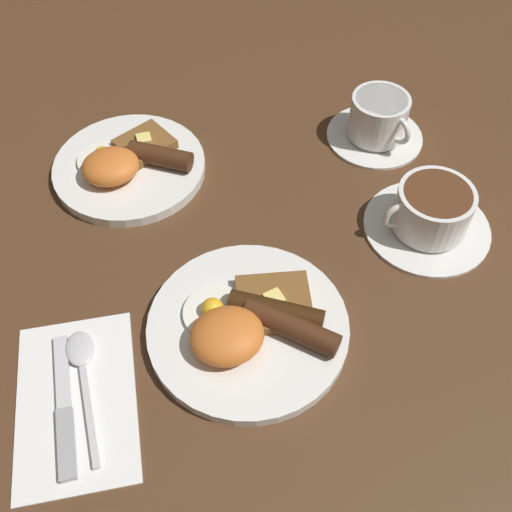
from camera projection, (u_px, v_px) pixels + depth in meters
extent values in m
plane|color=#4C301C|center=(248.00, 331.00, 0.69)|extent=(3.00, 3.00, 0.00)
cylinder|color=white|center=(248.00, 327.00, 0.69)|extent=(0.23, 0.23, 0.01)
cylinder|color=white|center=(216.00, 313.00, 0.69)|extent=(0.08, 0.08, 0.01)
sphere|color=yellow|center=(213.00, 309.00, 0.68)|extent=(0.03, 0.03, 0.03)
ellipsoid|color=orange|center=(227.00, 336.00, 0.65)|extent=(0.08, 0.07, 0.04)
cylinder|color=#442413|center=(291.00, 327.00, 0.66)|extent=(0.10, 0.10, 0.03)
cylinder|color=#341C0A|center=(277.00, 313.00, 0.67)|extent=(0.11, 0.08, 0.03)
cube|color=brown|center=(274.00, 303.00, 0.69)|extent=(0.10, 0.09, 0.01)
cube|color=#F4E072|center=(274.00, 298.00, 0.68)|extent=(0.02, 0.02, 0.01)
cylinder|color=white|center=(130.00, 167.00, 0.85)|extent=(0.21, 0.21, 0.01)
cylinder|color=white|center=(104.00, 160.00, 0.84)|extent=(0.08, 0.08, 0.01)
sphere|color=yellow|center=(103.00, 155.00, 0.84)|extent=(0.02, 0.02, 0.02)
ellipsoid|color=orange|center=(110.00, 166.00, 0.81)|extent=(0.08, 0.07, 0.04)
cylinder|color=#432412|center=(160.00, 156.00, 0.83)|extent=(0.09, 0.07, 0.03)
cylinder|color=#452513|center=(147.00, 156.00, 0.83)|extent=(0.10, 0.06, 0.02)
cube|color=brown|center=(145.00, 144.00, 0.86)|extent=(0.09, 0.09, 0.01)
cube|color=#F4E072|center=(144.00, 139.00, 0.85)|extent=(0.02, 0.02, 0.01)
cylinder|color=white|center=(427.00, 226.00, 0.78)|extent=(0.17, 0.17, 0.01)
cylinder|color=white|center=(433.00, 209.00, 0.76)|extent=(0.10, 0.10, 0.06)
cylinder|color=#56331E|center=(438.00, 194.00, 0.74)|extent=(0.09, 0.09, 0.00)
torus|color=white|center=(398.00, 215.00, 0.75)|extent=(0.04, 0.01, 0.04)
cylinder|color=white|center=(375.00, 135.00, 0.89)|extent=(0.14, 0.14, 0.01)
cylinder|color=white|center=(378.00, 116.00, 0.87)|extent=(0.08, 0.08, 0.06)
cylinder|color=#56331E|center=(382.00, 100.00, 0.84)|extent=(0.07, 0.07, 0.00)
torus|color=white|center=(399.00, 130.00, 0.84)|extent=(0.02, 0.04, 0.04)
cube|color=white|center=(76.00, 400.00, 0.64)|extent=(0.14, 0.21, 0.01)
cube|color=silver|center=(62.00, 370.00, 0.66)|extent=(0.02, 0.09, 0.00)
cube|color=#9E9EA3|center=(66.00, 443.00, 0.60)|extent=(0.02, 0.08, 0.01)
ellipsoid|color=silver|center=(80.00, 348.00, 0.67)|extent=(0.03, 0.05, 0.01)
cube|color=silver|center=(89.00, 415.00, 0.62)|extent=(0.01, 0.12, 0.00)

